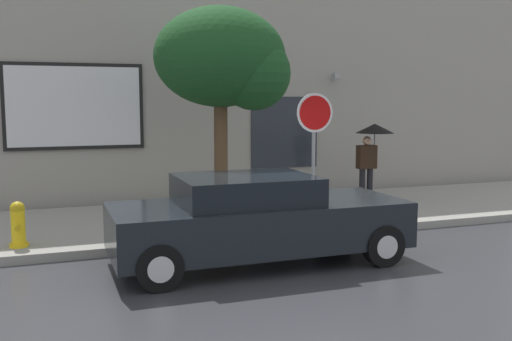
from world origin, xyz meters
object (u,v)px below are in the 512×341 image
Objects in this scene: pedestrian_with_umbrella at (372,141)px; street_tree at (227,62)px; parked_car at (257,219)px; fire_hydrant at (18,225)px; stop_sign at (314,131)px.

pedestrian_with_umbrella is 0.44× the size of street_tree.
parked_car is at bearing -96.84° from street_tree.
fire_hydrant is 0.18× the size of street_tree.
pedestrian_with_umbrella is at bearing 16.11° from street_tree.
stop_sign is at bearing -16.11° from street_tree.
pedestrian_with_umbrella is 4.36m from street_tree.
fire_hydrant is (-3.48, 1.72, -0.18)m from parked_car.
stop_sign is (-2.26, -1.59, 0.34)m from pedestrian_with_umbrella.
parked_car is 3.02m from stop_sign.
pedestrian_with_umbrella is 2.78m from stop_sign.
street_tree is at bearing 163.89° from stop_sign.
parked_car reaches higher than fire_hydrant.
parked_car is 5.56m from pedestrian_with_umbrella.
street_tree is 1.65× the size of stop_sign.
street_tree is at bearing -163.89° from pedestrian_with_umbrella.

